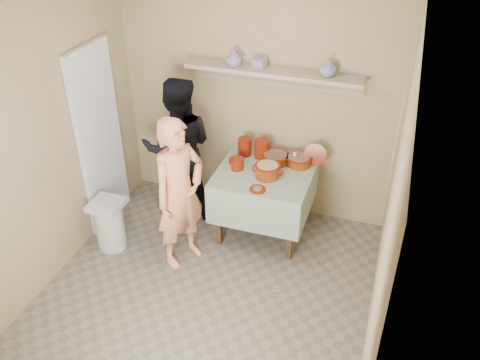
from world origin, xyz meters
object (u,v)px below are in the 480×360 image
at_px(serving_table, 265,180).
at_px(trash_bin, 110,224).
at_px(person_helper, 179,149).
at_px(person_cook, 180,194).
at_px(cazuela_rice, 267,170).

bearing_deg(serving_table, trash_bin, -151.73).
height_order(person_helper, trash_bin, person_helper).
bearing_deg(serving_table, person_cook, -132.43).
bearing_deg(cazuela_rice, trash_bin, -155.93).
xyz_separation_m(person_helper, serving_table, (0.99, -0.04, -0.17)).
height_order(cazuela_rice, trash_bin, cazuela_rice).
bearing_deg(person_cook, serving_table, -17.31).
height_order(serving_table, cazuela_rice, cazuela_rice).
bearing_deg(person_helper, person_cook, 96.31).
bearing_deg(person_cook, trash_bin, 120.12).
height_order(person_helper, serving_table, person_helper).
xyz_separation_m(person_cook, cazuela_rice, (0.70, 0.60, 0.06)).
relative_size(person_helper, cazuela_rice, 4.95).
relative_size(person_cook, trash_bin, 2.81).
bearing_deg(person_cook, person_helper, 50.11).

